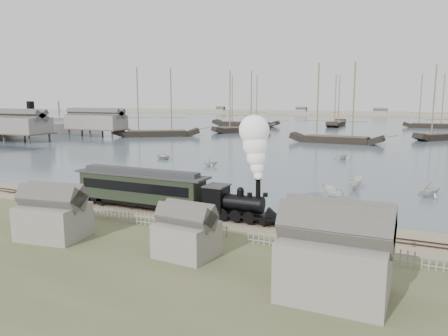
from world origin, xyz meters
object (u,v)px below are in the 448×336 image
at_px(passenger_coach, 141,187).
at_px(beached_dinghy, 94,194).
at_px(locomotive, 250,176).
at_px(steamship, 31,119).

bearing_deg(passenger_coach, beached_dinghy, 166.04).
bearing_deg(locomotive, passenger_coach, -180.00).
xyz_separation_m(beached_dinghy, steamship, (-71.78, 54.79, 4.81)).
bearing_deg(passenger_coach, locomotive, 0.00).
relative_size(locomotive, passenger_coach, 0.64).
bearing_deg(beached_dinghy, passenger_coach, -74.24).
distance_m(locomotive, steamship, 108.11).
xyz_separation_m(locomotive, steamship, (-91.99, 56.78, 0.75)).
relative_size(locomotive, beached_dinghy, 2.80).
height_order(beached_dinghy, steamship, steamship).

